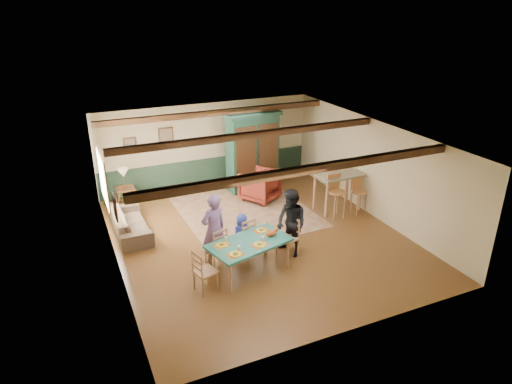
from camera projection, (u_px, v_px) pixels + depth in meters
name	position (u px, v px, depth m)	size (l,w,h in m)	color
floor	(258.00, 237.00, 11.79)	(8.00, 8.00, 0.00)	#543217
wall_back	(207.00, 145.00, 14.63)	(7.00, 0.02, 2.70)	beige
wall_left	(112.00, 213.00, 9.96)	(0.02, 8.00, 2.70)	beige
wall_right	(373.00, 169.00, 12.58)	(0.02, 8.00, 2.70)	beige
ceiling	(258.00, 136.00, 10.74)	(7.00, 8.00, 0.02)	silver
wainscot_back	(208.00, 172.00, 14.97)	(6.95, 0.03, 0.90)	#1B3225
ceiling_beam_front	(307.00, 170.00, 8.84)	(6.95, 0.16, 0.16)	black
ceiling_beam_mid	(251.00, 135.00, 11.11)	(6.95, 0.16, 0.16)	black
ceiling_beam_back	(216.00, 113.00, 13.30)	(6.95, 0.16, 0.16)	black
window_left	(103.00, 179.00, 11.32)	(0.06, 1.60, 1.30)	white
picture_left_wall	(115.00, 207.00, 9.31)	(0.04, 0.42, 0.52)	gray
picture_back_a	(166.00, 136.00, 13.95)	(0.45, 0.04, 0.55)	gray
picture_back_b	(130.00, 145.00, 13.59)	(0.38, 0.04, 0.48)	gray
dining_table	(249.00, 257.00, 10.14)	(1.79, 1.00, 0.75)	#226C5F
dining_chair_far_left	(216.00, 246.00, 10.40)	(0.42, 0.44, 0.95)	#A37351
dining_chair_far_right	(244.00, 236.00, 10.85)	(0.42, 0.44, 0.95)	#A37351
dining_chair_end_left	(205.00, 270.00, 9.45)	(0.42, 0.44, 0.95)	#A37351
dining_chair_end_right	(288.00, 238.00, 10.76)	(0.42, 0.44, 0.95)	#A37351
person_man	(214.00, 230.00, 10.30)	(0.63, 0.41, 1.72)	slate
person_woman	(291.00, 223.00, 10.68)	(0.80, 0.62, 1.64)	black
person_child	(242.00, 233.00, 10.90)	(0.49, 0.32, 1.00)	#2A39A9
cat	(271.00, 233.00, 10.21)	(0.36, 0.14, 0.18)	#CF5524
place_setting_near_left	(235.00, 252.00, 9.49)	(0.40, 0.30, 0.11)	yellow
place_setting_near_center	(260.00, 243.00, 9.86)	(0.40, 0.30, 0.11)	yellow
place_setting_far_left	(222.00, 243.00, 9.85)	(0.40, 0.30, 0.11)	yellow
place_setting_far_right	(261.00, 229.00, 10.47)	(0.40, 0.30, 0.11)	yellow
area_rug	(243.00, 209.00, 13.33)	(3.53, 4.19, 0.01)	tan
armoire	(252.00, 151.00, 14.36)	(1.76, 0.71, 2.49)	#143327
armchair	(260.00, 185.00, 13.83)	(0.98, 1.01, 0.92)	#49110E
sofa	(130.00, 223.00, 11.86)	(2.06, 0.80, 0.60)	#43352A
end_table	(126.00, 198.00, 13.31)	(0.52, 0.52, 0.64)	black
table_lamp	(124.00, 178.00, 13.08)	(0.32, 0.32, 0.58)	tan
counter_table	(337.00, 192.00, 13.12)	(1.33, 0.78, 1.11)	#9E987A
bar_stool_left	(336.00, 197.00, 12.60)	(0.44, 0.48, 1.24)	#BE8049
bar_stool_right	(359.00, 196.00, 12.90)	(0.38, 0.42, 1.07)	#BE8049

